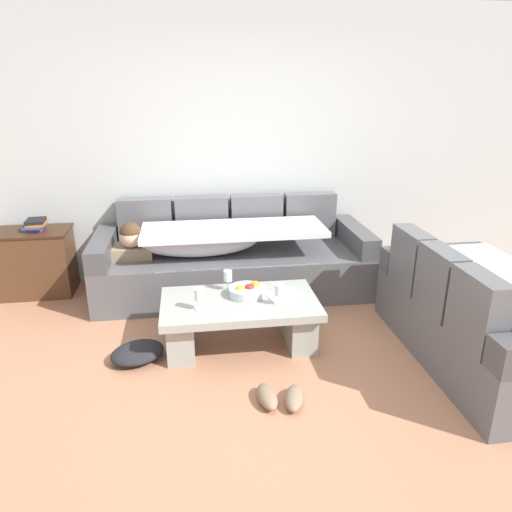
% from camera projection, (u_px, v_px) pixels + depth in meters
% --- Properties ---
extents(ground_plane, '(14.00, 14.00, 0.00)m').
position_uv_depth(ground_plane, '(281.00, 385.00, 3.29)').
color(ground_plane, '#B37759').
extents(back_wall, '(9.00, 0.10, 2.70)m').
position_uv_depth(back_wall, '(242.00, 146.00, 4.82)').
color(back_wall, '#B5BCBD').
rests_on(back_wall, ground_plane).
extents(couch_along_wall, '(2.60, 0.92, 0.88)m').
position_uv_depth(couch_along_wall, '(228.00, 260.00, 4.66)').
color(couch_along_wall, '#57585D').
rests_on(couch_along_wall, ground_plane).
extents(couch_near_window, '(0.92, 1.73, 0.88)m').
position_uv_depth(couch_near_window, '(481.00, 318.00, 3.49)').
color(couch_near_window, '#57585D').
rests_on(couch_near_window, ground_plane).
extents(coffee_table, '(1.20, 0.68, 0.38)m').
position_uv_depth(coffee_table, '(240.00, 317.00, 3.72)').
color(coffee_table, '#999F99').
rests_on(coffee_table, ground_plane).
extents(fruit_bowl, '(0.28, 0.28, 0.10)m').
position_uv_depth(fruit_bowl, '(247.00, 291.00, 3.74)').
color(fruit_bowl, silver).
rests_on(fruit_bowl, coffee_table).
extents(wine_glass_near_left, '(0.07, 0.07, 0.17)m').
position_uv_depth(wine_glass_near_left, '(199.00, 295.00, 3.49)').
color(wine_glass_near_left, silver).
rests_on(wine_glass_near_left, coffee_table).
extents(wine_glass_near_right, '(0.07, 0.07, 0.17)m').
position_uv_depth(wine_glass_near_right, '(279.00, 291.00, 3.56)').
color(wine_glass_near_right, silver).
rests_on(wine_glass_near_right, coffee_table).
extents(wine_glass_far_back, '(0.07, 0.07, 0.17)m').
position_uv_depth(wine_glass_far_back, '(228.00, 277.00, 3.82)').
color(wine_glass_far_back, silver).
rests_on(wine_glass_far_back, coffee_table).
extents(open_magazine, '(0.33, 0.28, 0.01)m').
position_uv_depth(open_magazine, '(285.00, 295.00, 3.75)').
color(open_magazine, white).
rests_on(open_magazine, coffee_table).
extents(side_cabinet, '(0.72, 0.44, 0.64)m').
position_uv_depth(side_cabinet, '(34.00, 262.00, 4.62)').
color(side_cabinet, '#50321F').
rests_on(side_cabinet, ground_plane).
extents(book_stack_on_cabinet, '(0.19, 0.23, 0.11)m').
position_uv_depth(book_stack_on_cabinet, '(36.00, 224.00, 4.49)').
color(book_stack_on_cabinet, '#72337F').
rests_on(book_stack_on_cabinet, side_cabinet).
extents(pair_of_shoes, '(0.34, 0.33, 0.09)m').
position_uv_depth(pair_of_shoes, '(281.00, 397.00, 3.08)').
color(pair_of_shoes, '#8C7259').
rests_on(pair_of_shoes, ground_plane).
extents(crumpled_garment, '(0.50, 0.47, 0.12)m').
position_uv_depth(crumpled_garment, '(138.00, 353.00, 3.57)').
color(crumpled_garment, '#232328').
rests_on(crumpled_garment, ground_plane).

